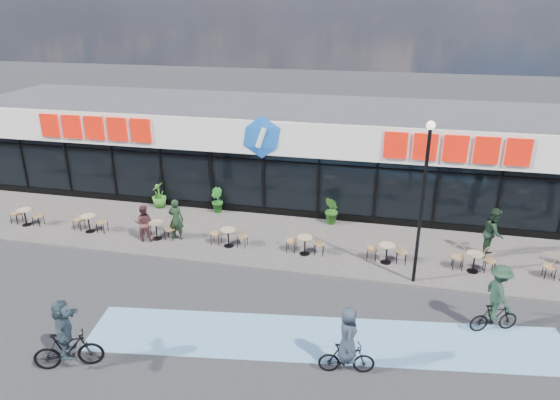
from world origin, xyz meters
The scene contains 21 objects.
ground centered at (0.00, 0.00, 0.00)m, with size 120.00×120.00×0.00m, color #28282B.
sidewalk centered at (0.00, 4.50, 0.05)m, with size 44.00×5.00×0.10m, color #605855.
bike_lane centered at (4.00, -1.50, 0.01)m, with size 14.00×2.20×0.01m, color #6597C0.
building centered at (0.00, 9.93, 2.34)m, with size 30.60×6.57×4.75m.
lamp_post centered at (6.61, 2.30, 3.45)m, with size 0.28×0.28×5.71m.
bistro_set_1 centered at (-9.89, 3.54, 0.56)m, with size 1.54×0.62×0.90m.
bistro_set_2 centered at (-6.78, 3.54, 0.56)m, with size 1.54×0.62×0.90m.
bistro_set_3 centered at (-3.68, 3.54, 0.56)m, with size 1.54×0.62×0.90m.
bistro_set_4 centered at (-0.58, 3.54, 0.56)m, with size 1.54×0.62×0.90m.
bistro_set_5 centered at (2.53, 3.54, 0.56)m, with size 1.54×0.62×0.90m.
bistro_set_6 centered at (5.63, 3.54, 0.56)m, with size 1.54×0.62×0.90m.
bistro_set_7 centered at (8.74, 3.54, 0.56)m, with size 1.54×0.62×0.90m.
potted_plant_left centered at (-5.08, 6.67, 0.73)m, with size 0.70×0.70×1.25m, color #306D1F.
potted_plant_mid centered at (-2.20, 6.70, 0.68)m, with size 0.63×0.51×1.15m, color #1D5A19.
potted_plant_right centered at (3.20, 6.48, 0.75)m, with size 0.71×0.58×1.30m, color #255A19.
patron_left centered at (-2.86, 3.64, 0.97)m, with size 0.64×0.42×1.74m, color black.
patron_right centered at (-4.09, 3.21, 0.88)m, with size 0.76×0.59×1.56m, color #542B2C.
pedestrian_b centered at (9.55, 4.88, 1.08)m, with size 0.95×0.74×1.96m, color black.
cyclist_a centered at (4.74, -2.77, 0.84)m, with size 1.56×0.83×2.00m.
cyclist_b centered at (8.88, 0.03, 1.06)m, with size 1.57×1.29×2.21m.
cyclist_c centered at (-2.57, -4.20, 0.94)m, with size 1.88×1.59×2.10m.
Camera 1 is at (5.36, -13.62, 9.25)m, focal length 32.00 mm.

